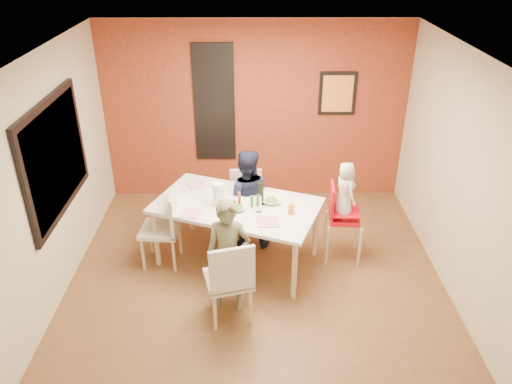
{
  "coord_description": "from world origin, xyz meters",
  "views": [
    {
      "loc": [
        -0.04,
        -4.85,
        3.81
      ],
      "look_at": [
        0.0,
        0.3,
        1.05
      ],
      "focal_mm": 35.0,
      "sensor_mm": 36.0,
      "label": 1
    }
  ],
  "objects_px": {
    "child_near": "(228,256)",
    "chair_left": "(167,224)",
    "chair_far": "(246,200)",
    "child_far": "(246,199)",
    "dining_table": "(237,209)",
    "wine_bottle": "(260,194)",
    "toddler": "(345,190)",
    "chair_near": "(230,278)",
    "high_chair": "(340,215)",
    "paper_towel_roll": "(218,194)"
  },
  "relations": [
    {
      "from": "dining_table",
      "to": "chair_far",
      "type": "xyz_separation_m",
      "value": [
        0.11,
        0.63,
        -0.23
      ]
    },
    {
      "from": "chair_far",
      "to": "child_far",
      "type": "height_order",
      "value": "child_far"
    },
    {
      "from": "dining_table",
      "to": "toddler",
      "type": "xyz_separation_m",
      "value": [
        1.32,
        0.05,
        0.23
      ]
    },
    {
      "from": "dining_table",
      "to": "high_chair",
      "type": "bearing_deg",
      "value": 2.57
    },
    {
      "from": "child_near",
      "to": "paper_towel_roll",
      "type": "height_order",
      "value": "child_near"
    },
    {
      "from": "child_far",
      "to": "toddler",
      "type": "distance_m",
      "value": 1.29
    },
    {
      "from": "chair_far",
      "to": "chair_left",
      "type": "bearing_deg",
      "value": -146.31
    },
    {
      "from": "toddler",
      "to": "wine_bottle",
      "type": "height_order",
      "value": "toddler"
    },
    {
      "from": "toddler",
      "to": "chair_near",
      "type": "bearing_deg",
      "value": 109.96
    },
    {
      "from": "toddler",
      "to": "wine_bottle",
      "type": "bearing_deg",
      "value": 72.52
    },
    {
      "from": "chair_far",
      "to": "child_far",
      "type": "bearing_deg",
      "value": -90.88
    },
    {
      "from": "dining_table",
      "to": "toddler",
      "type": "relative_size",
      "value": 3.07
    },
    {
      "from": "child_near",
      "to": "child_far",
      "type": "relative_size",
      "value": 0.98
    },
    {
      "from": "chair_far",
      "to": "high_chair",
      "type": "relative_size",
      "value": 0.9
    },
    {
      "from": "high_chair",
      "to": "child_far",
      "type": "distance_m",
      "value": 1.23
    },
    {
      "from": "wine_bottle",
      "to": "paper_towel_roll",
      "type": "distance_m",
      "value": 0.51
    },
    {
      "from": "dining_table",
      "to": "high_chair",
      "type": "xyz_separation_m",
      "value": [
        1.29,
        0.06,
        -0.12
      ]
    },
    {
      "from": "child_near",
      "to": "chair_left",
      "type": "bearing_deg",
      "value": 137.66
    },
    {
      "from": "toddler",
      "to": "high_chair",
      "type": "bearing_deg",
      "value": 61.83
    },
    {
      "from": "dining_table",
      "to": "child_far",
      "type": "distance_m",
      "value": 0.41
    },
    {
      "from": "child_near",
      "to": "toddler",
      "type": "distance_m",
      "value": 1.7
    },
    {
      "from": "child_far",
      "to": "wine_bottle",
      "type": "xyz_separation_m",
      "value": [
        0.18,
        -0.39,
        0.29
      ]
    },
    {
      "from": "high_chair",
      "to": "paper_towel_roll",
      "type": "distance_m",
      "value": 1.55
    },
    {
      "from": "chair_near",
      "to": "child_near",
      "type": "xyz_separation_m",
      "value": [
        -0.02,
        0.25,
        0.1
      ]
    },
    {
      "from": "chair_far",
      "to": "chair_near",
      "type": "bearing_deg",
      "value": -96.23
    },
    {
      "from": "toddler",
      "to": "paper_towel_roll",
      "type": "bearing_deg",
      "value": 71.9
    },
    {
      "from": "dining_table",
      "to": "wine_bottle",
      "type": "height_order",
      "value": "wine_bottle"
    },
    {
      "from": "high_chair",
      "to": "child_far",
      "type": "bearing_deg",
      "value": 78.73
    },
    {
      "from": "child_near",
      "to": "paper_towel_roll",
      "type": "relative_size",
      "value": 4.6
    },
    {
      "from": "chair_far",
      "to": "toddler",
      "type": "bearing_deg",
      "value": -26.73
    },
    {
      "from": "chair_left",
      "to": "wine_bottle",
      "type": "distance_m",
      "value": 1.22
    },
    {
      "from": "dining_table",
      "to": "toddler",
      "type": "distance_m",
      "value": 1.34
    },
    {
      "from": "chair_near",
      "to": "chair_left",
      "type": "distance_m",
      "value": 1.35
    },
    {
      "from": "high_chair",
      "to": "child_near",
      "type": "xyz_separation_m",
      "value": [
        -1.36,
        -0.93,
        0.05
      ]
    },
    {
      "from": "chair_near",
      "to": "chair_left",
      "type": "height_order",
      "value": "chair_near"
    },
    {
      "from": "chair_near",
      "to": "paper_towel_roll",
      "type": "distance_m",
      "value": 1.18
    },
    {
      "from": "chair_near",
      "to": "paper_towel_roll",
      "type": "height_order",
      "value": "paper_towel_roll"
    },
    {
      "from": "chair_left",
      "to": "toddler",
      "type": "xyz_separation_m",
      "value": [
        2.18,
        0.1,
        0.4
      ]
    },
    {
      "from": "dining_table",
      "to": "chair_far",
      "type": "bearing_deg",
      "value": 80.16
    },
    {
      "from": "chair_near",
      "to": "paper_towel_roll",
      "type": "relative_size",
      "value": 3.51
    },
    {
      "from": "dining_table",
      "to": "child_far",
      "type": "bearing_deg",
      "value": 73.96
    },
    {
      "from": "high_chair",
      "to": "paper_towel_roll",
      "type": "bearing_deg",
      "value": 97.24
    },
    {
      "from": "high_chair",
      "to": "toddler",
      "type": "relative_size",
      "value": 1.43
    },
    {
      "from": "chair_left",
      "to": "wine_bottle",
      "type": "xyz_separation_m",
      "value": [
        1.15,
        0.04,
        0.4
      ]
    },
    {
      "from": "toddler",
      "to": "paper_towel_roll",
      "type": "xyz_separation_m",
      "value": [
        -1.53,
        -0.07,
        -0.01
      ]
    },
    {
      "from": "chair_near",
      "to": "chair_far",
      "type": "height_order",
      "value": "chair_near"
    },
    {
      "from": "dining_table",
      "to": "chair_near",
      "type": "xyz_separation_m",
      "value": [
        -0.04,
        -1.12,
        -0.18
      ]
    },
    {
      "from": "paper_towel_roll",
      "to": "high_chair",
      "type": "bearing_deg",
      "value": 2.95
    },
    {
      "from": "chair_near",
      "to": "wine_bottle",
      "type": "xyz_separation_m",
      "value": [
        0.33,
        1.12,
        0.4
      ]
    },
    {
      "from": "child_near",
      "to": "toddler",
      "type": "height_order",
      "value": "toddler"
    }
  ]
}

